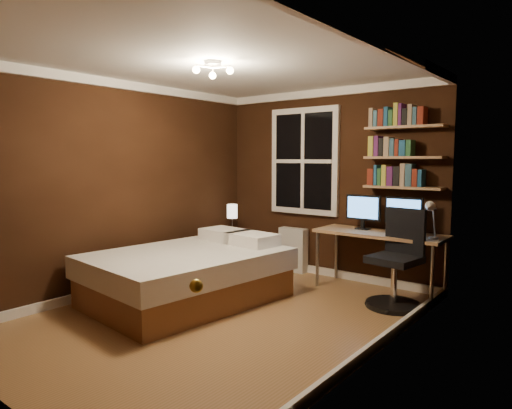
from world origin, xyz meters
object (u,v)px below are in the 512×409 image
Objects in this scene: bed at (189,274)px; monitor_right at (404,215)px; desk at (379,237)px; office_chair at (397,269)px; bedside_lamp at (232,219)px; desk_lamp at (432,219)px; radiator at (293,250)px; nightstand at (232,251)px; monitor_left at (363,212)px.

monitor_right is at bearing 50.35° from bed.
desk reaches higher than bed.
monitor_right is 0.42× the size of office_chair.
desk_lamp is at bearing 0.82° from bedside_lamp.
desk_lamp is at bearing -9.54° from radiator.
monitor_left reaches higher than nightstand.
desk is 3.45× the size of desk_lamp.
bedside_lamp is 2.17m from desk.
radiator is at bearing 90.98° from bed.
nightstand is 2.52m from monitor_right.
bed is 2.11× the size of office_chair.
monitor_left is at bearing 59.83° from bed.
desk_lamp reaches higher than desk.
bedside_lamp is at bearing 119.84° from bed.
monitor_left is (1.91, 0.26, 0.68)m from nightstand.
desk is at bearing 141.43° from office_chair.
nightstand is 1.12× the size of monitor_right.
bedside_lamp is 2.44m from monitor_right.
bed is at bearing -132.57° from desk.
nightstand is 0.81× the size of radiator.
nightstand is 2.05m from monitor_left.
desk_lamp is (2.80, 0.04, 0.23)m from bedside_lamp.
desk reaches higher than nightstand.
radiator is 1.39× the size of monitor_left.
office_chair is at bearing -37.18° from monitor_left.
bedside_lamp is 0.29× the size of desk.
nightstand is at bearing -176.66° from office_chair.
nightstand is 2.89m from desk_lamp.
desk is at bearing -16.85° from monitor_left.
desk is 0.38m from monitor_right.
radiator is 1.40× the size of desk_lamp.
radiator is 2.12m from desk_lamp.
desk is (1.52, 1.65, 0.36)m from bed.
desk_lamp is (1.99, -0.34, 0.63)m from radiator.
office_chair is (-0.27, -0.26, -0.53)m from desk_lamp.
nightstand is 1.13× the size of desk_lamp.
monitor_right reaches higher than office_chair.
radiator is 1.83m from office_chair.
monitor_left is (1.27, 1.73, 0.63)m from bed.
bedside_lamp is at bearing 0.00° from nightstand.
radiator reaches higher than nightstand.
bedside_lamp is at bearing -176.66° from office_chair.
office_chair is (2.54, -0.22, 0.16)m from nightstand.
office_chair is at bearing 7.39° from nightstand.
monitor_right is at bearing 6.10° from bedside_lamp.
desk is (2.16, 0.18, -0.05)m from bedside_lamp.
monitor_right is (2.42, 0.26, 0.68)m from nightstand.
bed is at bearing -138.28° from office_chair.
nightstand is at bearing -175.18° from desk.
bed is 4.99× the size of monitor_right.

